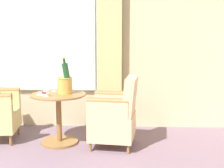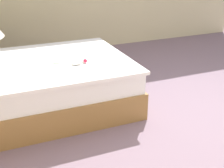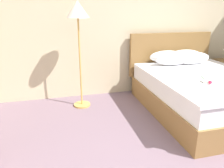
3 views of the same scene
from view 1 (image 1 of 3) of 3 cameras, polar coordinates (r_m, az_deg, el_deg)
name	(u,v)px [view 1 (image 1 of 3)]	position (r m, az deg, el deg)	size (l,w,h in m)	color
wall_window_side	(46,24)	(4.91, -11.98, 10.65)	(0.27, 6.17, 3.16)	beige
side_table_round	(59,115)	(4.17, -9.69, -5.64)	(0.72, 0.72, 0.66)	olive
champagne_bucket	(65,83)	(4.09, -8.57, 0.23)	(0.21, 0.21, 0.49)	gold
wine_glass_near_bucket	(54,83)	(4.25, -10.56, 0.10)	(0.07, 0.07, 0.15)	white
wine_glass_near_edge	(46,89)	(3.96, -11.98, -0.93)	(0.08, 0.08, 0.13)	white
snack_plate	(43,94)	(4.10, -12.52, -1.76)	(0.15, 0.15, 0.04)	white
armchair_by_window	(116,116)	(3.99, 0.65, -5.87)	(0.62, 0.64, 0.91)	olive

